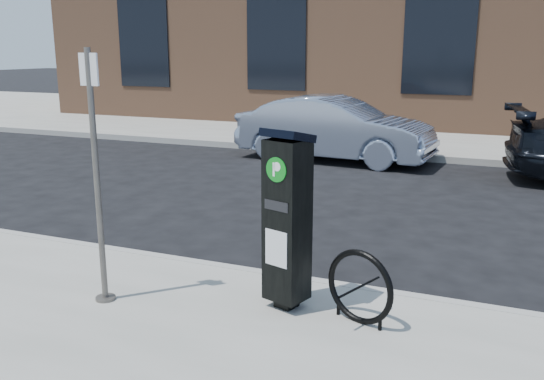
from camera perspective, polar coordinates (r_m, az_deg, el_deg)
The scene contains 9 objects.
ground at distance 6.33m, azimuth 1.49°, elevation -9.65°, with size 120.00×120.00×0.00m, color black.
sidewalk_far at distance 19.69m, azimuth 16.38°, elevation 6.05°, with size 60.00×12.00×0.15m, color gray.
curb_near at distance 6.28m, azimuth 1.43°, elevation -9.09°, with size 60.00×0.12×0.16m, color #9E9B93.
curb_far at distance 13.82m, azimuth 13.55°, elevation 3.18°, with size 60.00×0.12×0.16m, color #9E9B93.
building at distance 22.58m, azimuth 18.02°, elevation 17.23°, with size 28.00×10.05×8.25m.
parking_kiosk at distance 5.24m, azimuth 1.50°, elevation -2.79°, with size 0.47×0.44×1.70m.
sign_pole at distance 5.55m, azimuth -16.96°, elevation 0.88°, with size 0.21×0.19×2.38m.
bike_rack at distance 5.18m, azimuth 8.68°, elevation -9.51°, with size 0.66×0.29×0.68m.
car_silver at distance 13.42m, azimuth 6.23°, elevation 6.05°, with size 1.57×4.50×1.48m, color #8996AE.
Camera 1 is at (2.07, -5.43, 2.51)m, focal length 38.00 mm.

